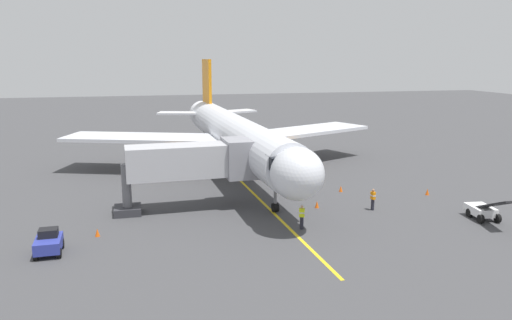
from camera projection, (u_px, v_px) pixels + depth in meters
The scene contains 13 objects.
ground_plane at pixel (231, 172), 51.83m from camera, with size 220.00×220.00×0.00m, color #424244.
apron_lead_in_line at pixel (248, 188), 45.40m from camera, with size 0.24×40.00×0.01m, color yellow.
airplane at pixel (234, 135), 50.57m from camera, with size 34.78×40.30×11.50m.
jet_bridge at pixel (200, 162), 38.56m from camera, with size 11.45×3.30×5.40m.
ground_crew_marshaller at pixel (302, 217), 34.38m from camera, with size 0.46×0.37×1.71m.
ground_crew_wing_walker at pixel (373, 199), 38.65m from camera, with size 0.31×0.43×1.71m.
ground_crew_loader at pixel (225, 154), 56.82m from camera, with size 0.46×0.38×1.71m.
tug_near_nose at pixel (49, 243), 30.06m from camera, with size 1.62×2.35×1.50m.
belt_loader_portside at pixel (483, 210), 36.45m from camera, with size 1.80×4.68×2.32m.
safety_cone_nose_left at pixel (317, 204), 39.35m from camera, with size 0.32×0.32×0.55m, color #F2590F.
safety_cone_nose_right at pixel (341, 189), 44.09m from camera, with size 0.32×0.32×0.55m, color #F2590F.
safety_cone_wing_port at pixel (427, 192), 43.03m from camera, with size 0.32×0.32×0.55m, color #F2590F.
safety_cone_wing_starboard at pixel (97, 232), 33.05m from camera, with size 0.32×0.32×0.55m, color #F2590F.
Camera 1 is at (9.28, 49.72, 11.71)m, focal length 34.82 mm.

